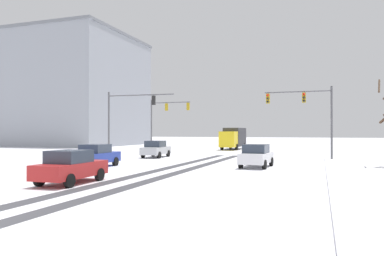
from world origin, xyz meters
TOP-DOWN VIEW (x-y plane):
  - wheel_track_left_lane at (1.37, 14.71)m, footprint 0.81×32.35m
  - wheel_track_right_lane at (-0.34, 14.71)m, footprint 0.81×32.35m
  - sidewalk_kerb_right at (11.96, 13.24)m, footprint 4.00×32.35m
  - traffic_signal_near_left at (-8.58, 25.51)m, footprint 7.03×0.57m
  - traffic_signal_far_left at (-8.74, 35.35)m, footprint 5.36×0.52m
  - traffic_signal_near_right at (8.54, 27.38)m, footprint 5.88×0.41m
  - car_silver_lead at (-5.52, 25.75)m, footprint 2.02×4.19m
  - car_white_second at (5.36, 18.99)m, footprint 2.00×4.19m
  - car_blue_third at (-5.39, 15.39)m, footprint 1.96×4.16m
  - car_red_fourth at (-1.85, 7.88)m, footprint 1.94×4.15m
  - box_truck_delivery at (-1.97, 44.06)m, footprint 2.39×7.43m
  - office_building_far_left_block at (-33.36, 50.62)m, footprint 21.16×21.68m

SIDE VIEW (x-z plane):
  - wheel_track_left_lane at x=1.37m, z-range 0.00..0.01m
  - wheel_track_right_lane at x=-0.34m, z-range 0.00..0.01m
  - sidewalk_kerb_right at x=11.96m, z-range 0.00..0.12m
  - car_silver_lead at x=-5.52m, z-range 0.01..1.63m
  - car_white_second at x=5.36m, z-range 0.01..1.63m
  - car_blue_third at x=-5.39m, z-range 0.01..1.63m
  - car_red_fourth at x=-1.85m, z-range 0.01..1.63m
  - box_truck_delivery at x=-1.97m, z-range 0.12..3.14m
  - traffic_signal_near_left at x=-8.58m, z-range 1.24..7.74m
  - traffic_signal_far_left at x=-8.74m, z-range 1.36..7.86m
  - traffic_signal_near_right at x=8.54m, z-range 1.39..7.89m
  - office_building_far_left_block at x=-33.36m, z-range 0.01..19.90m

